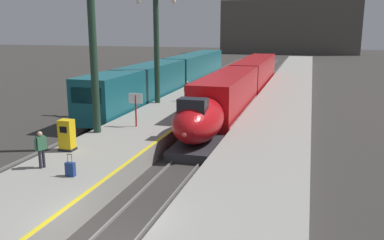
{
  "coord_description": "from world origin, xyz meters",
  "views": [
    {
      "loc": [
        6.18,
        -11.45,
        7.27
      ],
      "look_at": [
        -0.43,
        11.67,
        1.8
      ],
      "focal_mm": 38.72,
      "sensor_mm": 36.0,
      "label": 1
    }
  ],
  "objects_px": {
    "highspeed_train_main": "(241,84)",
    "station_column_mid": "(92,36)",
    "station_column_far": "(156,36)",
    "regional_train_adjacent": "(173,75)",
    "ticket_machine_yellow": "(67,136)",
    "passenger_mid_platform": "(187,89)",
    "rolling_suitcase": "(70,169)",
    "departure_info_board": "(136,103)",
    "passenger_near_edge": "(41,147)"
  },
  "relations": [
    {
      "from": "passenger_near_edge",
      "to": "departure_info_board",
      "type": "xyz_separation_m",
      "value": [
        0.9,
        8.44,
        0.52
      ]
    },
    {
      "from": "station_column_far",
      "to": "passenger_mid_platform",
      "type": "xyz_separation_m",
      "value": [
        2.17,
        1.41,
        -4.47
      ]
    },
    {
      "from": "passenger_mid_platform",
      "to": "ticket_machine_yellow",
      "type": "bearing_deg",
      "value": -96.73
    },
    {
      "from": "highspeed_train_main",
      "to": "station_column_far",
      "type": "relative_size",
      "value": 4.13
    },
    {
      "from": "regional_train_adjacent",
      "to": "departure_info_board",
      "type": "distance_m",
      "value": 19.19
    },
    {
      "from": "highspeed_train_main",
      "to": "passenger_near_edge",
      "type": "relative_size",
      "value": 22.15
    },
    {
      "from": "passenger_near_edge",
      "to": "ticket_machine_yellow",
      "type": "xyz_separation_m",
      "value": [
        -0.41,
        2.69,
        -0.25
      ]
    },
    {
      "from": "passenger_mid_platform",
      "to": "departure_info_board",
      "type": "height_order",
      "value": "departure_info_board"
    },
    {
      "from": "station_column_far",
      "to": "passenger_near_edge",
      "type": "xyz_separation_m",
      "value": [
        0.76,
        -16.68,
        -4.47
      ]
    },
    {
      "from": "highspeed_train_main",
      "to": "rolling_suitcase",
      "type": "bearing_deg",
      "value": -97.97
    },
    {
      "from": "rolling_suitcase",
      "to": "highspeed_train_main",
      "type": "bearing_deg",
      "value": 82.03
    },
    {
      "from": "regional_train_adjacent",
      "to": "ticket_machine_yellow",
      "type": "bearing_deg",
      "value": -84.07
    },
    {
      "from": "station_column_mid",
      "to": "station_column_far",
      "type": "distance_m",
      "value": 10.22
    },
    {
      "from": "passenger_near_edge",
      "to": "rolling_suitcase",
      "type": "height_order",
      "value": "passenger_near_edge"
    },
    {
      "from": "station_column_far",
      "to": "rolling_suitcase",
      "type": "bearing_deg",
      "value": -81.55
    },
    {
      "from": "regional_train_adjacent",
      "to": "rolling_suitcase",
      "type": "relative_size",
      "value": 37.27
    },
    {
      "from": "passenger_near_edge",
      "to": "rolling_suitcase",
      "type": "distance_m",
      "value": 2.01
    },
    {
      "from": "station_column_far",
      "to": "station_column_mid",
      "type": "bearing_deg",
      "value": -90.0
    },
    {
      "from": "passenger_mid_platform",
      "to": "station_column_far",
      "type": "bearing_deg",
      "value": -146.95
    },
    {
      "from": "regional_train_adjacent",
      "to": "station_column_mid",
      "type": "bearing_deg",
      "value": -83.96
    },
    {
      "from": "station_column_far",
      "to": "rolling_suitcase",
      "type": "xyz_separation_m",
      "value": [
        2.57,
        -17.26,
        -5.15
      ]
    },
    {
      "from": "highspeed_train_main",
      "to": "departure_info_board",
      "type": "relative_size",
      "value": 17.66
    },
    {
      "from": "ticket_machine_yellow",
      "to": "departure_info_board",
      "type": "xyz_separation_m",
      "value": [
        1.31,
        5.75,
        0.77
      ]
    },
    {
      "from": "regional_train_adjacent",
      "to": "passenger_near_edge",
      "type": "relative_size",
      "value": 21.66
    },
    {
      "from": "highspeed_train_main",
      "to": "regional_train_adjacent",
      "type": "relative_size",
      "value": 1.02
    },
    {
      "from": "passenger_mid_platform",
      "to": "departure_info_board",
      "type": "distance_m",
      "value": 9.67
    },
    {
      "from": "station_column_mid",
      "to": "station_column_far",
      "type": "xyz_separation_m",
      "value": [
        0.0,
        10.22,
        -0.2
      ]
    },
    {
      "from": "highspeed_train_main",
      "to": "ticket_machine_yellow",
      "type": "relative_size",
      "value": 23.4
    },
    {
      "from": "highspeed_train_main",
      "to": "station_column_mid",
      "type": "bearing_deg",
      "value": -109.38
    },
    {
      "from": "station_column_mid",
      "to": "passenger_mid_platform",
      "type": "bearing_deg",
      "value": 79.45
    },
    {
      "from": "highspeed_train_main",
      "to": "ticket_machine_yellow",
      "type": "bearing_deg",
      "value": -105.12
    },
    {
      "from": "regional_train_adjacent",
      "to": "station_column_mid",
      "type": "relative_size",
      "value": 3.88
    },
    {
      "from": "station_column_mid",
      "to": "rolling_suitcase",
      "type": "distance_m",
      "value": 9.21
    },
    {
      "from": "station_column_mid",
      "to": "passenger_mid_platform",
      "type": "relative_size",
      "value": 5.58
    },
    {
      "from": "passenger_mid_platform",
      "to": "rolling_suitcase",
      "type": "relative_size",
      "value": 1.72
    },
    {
      "from": "regional_train_adjacent",
      "to": "passenger_mid_platform",
      "type": "relative_size",
      "value": 21.66
    },
    {
      "from": "passenger_mid_platform",
      "to": "station_column_mid",
      "type": "bearing_deg",
      "value": -100.55
    },
    {
      "from": "highspeed_train_main",
      "to": "regional_train_adjacent",
      "type": "bearing_deg",
      "value": 153.67
    },
    {
      "from": "regional_train_adjacent",
      "to": "station_column_far",
      "type": "distance_m",
      "value": 11.64
    },
    {
      "from": "station_column_far",
      "to": "regional_train_adjacent",
      "type": "bearing_deg",
      "value": 101.77
    },
    {
      "from": "regional_train_adjacent",
      "to": "station_column_mid",
      "type": "xyz_separation_m",
      "value": [
        2.2,
        -20.78,
        4.58
      ]
    },
    {
      "from": "ticket_machine_yellow",
      "to": "highspeed_train_main",
      "type": "bearing_deg",
      "value": 74.88
    },
    {
      "from": "station_column_mid",
      "to": "rolling_suitcase",
      "type": "height_order",
      "value": "station_column_mid"
    },
    {
      "from": "passenger_near_edge",
      "to": "departure_info_board",
      "type": "relative_size",
      "value": 0.8
    },
    {
      "from": "ticket_machine_yellow",
      "to": "departure_info_board",
      "type": "distance_m",
      "value": 5.95
    },
    {
      "from": "highspeed_train_main",
      "to": "passenger_mid_platform",
      "type": "xyz_separation_m",
      "value": [
        -3.73,
        -5.14,
        0.11
      ]
    },
    {
      "from": "passenger_near_edge",
      "to": "rolling_suitcase",
      "type": "relative_size",
      "value": 1.72
    },
    {
      "from": "ticket_machine_yellow",
      "to": "rolling_suitcase",
      "type": "bearing_deg",
      "value": -55.95
    },
    {
      "from": "highspeed_train_main",
      "to": "regional_train_adjacent",
      "type": "xyz_separation_m",
      "value": [
        -8.1,
        4.01,
        0.2
      ]
    },
    {
      "from": "regional_train_adjacent",
      "to": "passenger_near_edge",
      "type": "xyz_separation_m",
      "value": [
        2.96,
        -27.24,
        -0.09
      ]
    }
  ]
}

